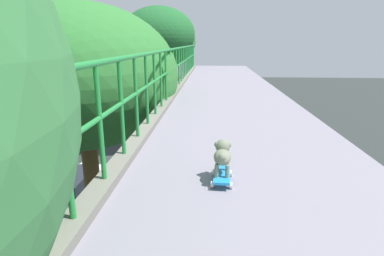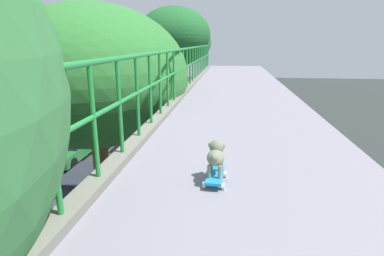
{
  "view_description": "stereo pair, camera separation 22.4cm",
  "coord_description": "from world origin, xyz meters",
  "px_view_note": "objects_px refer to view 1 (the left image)",
  "views": [
    {
      "loc": [
        0.71,
        -1.86,
        6.71
      ],
      "look_at": [
        0.47,
        1.87,
        5.66
      ],
      "focal_mm": 28.81,
      "sensor_mm": 36.0,
      "label": 1
    },
    {
      "loc": [
        0.93,
        -1.84,
        6.71
      ],
      "look_at": [
        0.47,
        1.87,
        5.66
      ],
      "focal_mm": 28.81,
      "sensor_mm": 36.0,
      "label": 2
    }
  ],
  "objects_px": {
    "toy_skateboard": "(222,175)",
    "small_dog": "(222,154)",
    "city_bus": "(113,94)",
    "car_green_sixth": "(55,150)",
    "car_white_fifth": "(74,188)"
  },
  "relations": [
    {
      "from": "toy_skateboard",
      "to": "car_white_fifth",
      "type": "bearing_deg",
      "value": 123.5
    },
    {
      "from": "city_bus",
      "to": "toy_skateboard",
      "type": "relative_size",
      "value": 27.53
    },
    {
      "from": "city_bus",
      "to": "toy_skateboard",
      "type": "distance_m",
      "value": 27.37
    },
    {
      "from": "car_green_sixth",
      "to": "toy_skateboard",
      "type": "xyz_separation_m",
      "value": [
        9.02,
        -13.45,
        4.78
      ]
    },
    {
      "from": "car_white_fifth",
      "to": "car_green_sixth",
      "type": "distance_m",
      "value": 5.47
    },
    {
      "from": "car_green_sixth",
      "to": "toy_skateboard",
      "type": "height_order",
      "value": "toy_skateboard"
    },
    {
      "from": "city_bus",
      "to": "small_dog",
      "type": "xyz_separation_m",
      "value": [
        9.34,
        -25.45,
        3.75
      ]
    },
    {
      "from": "car_green_sixth",
      "to": "small_dog",
      "type": "bearing_deg",
      "value": -56.09
    },
    {
      "from": "toy_skateboard",
      "to": "small_dog",
      "type": "distance_m",
      "value": 0.21
    },
    {
      "from": "car_white_fifth",
      "to": "toy_skateboard",
      "type": "distance_m",
      "value": 11.76
    },
    {
      "from": "car_white_fifth",
      "to": "toy_skateboard",
      "type": "bearing_deg",
      "value": -56.5
    },
    {
      "from": "car_white_fifth",
      "to": "small_dog",
      "type": "height_order",
      "value": "small_dog"
    },
    {
      "from": "toy_skateboard",
      "to": "small_dog",
      "type": "xyz_separation_m",
      "value": [
        0.0,
        0.03,
        0.2
      ]
    },
    {
      "from": "car_white_fifth",
      "to": "car_green_sixth",
      "type": "bearing_deg",
      "value": 124.55
    },
    {
      "from": "toy_skateboard",
      "to": "small_dog",
      "type": "height_order",
      "value": "small_dog"
    }
  ]
}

